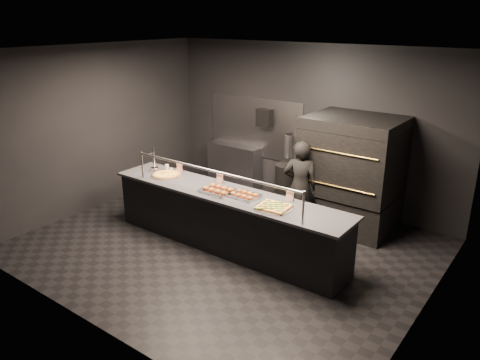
{
  "coord_description": "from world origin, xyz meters",
  "views": [
    {
      "loc": [
        4.13,
        -5.19,
        3.47
      ],
      "look_at": [
        0.12,
        0.2,
        1.08
      ],
      "focal_mm": 35.0,
      "sensor_mm": 36.0,
      "label": 1
    }
  ],
  "objects_px": {
    "pizza_oven": "(352,172)",
    "slider_tray_b": "(244,195)",
    "towel_dispenser": "(265,118)",
    "slider_tray_a": "(218,190)",
    "prep_shelf": "(235,165)",
    "service_counter": "(226,219)",
    "trash_bin": "(287,184)",
    "round_pizza": "(166,175)",
    "fire_extinguisher": "(288,146)",
    "worker": "(300,187)",
    "square_pizza": "(274,207)",
    "beer_tap": "(154,164)"
  },
  "relations": [
    {
      "from": "prep_shelf",
      "to": "slider_tray_a",
      "type": "distance_m",
      "value": 2.86
    },
    {
      "from": "service_counter",
      "to": "square_pizza",
      "type": "distance_m",
      "value": 1.04
    },
    {
      "from": "towel_dispenser",
      "to": "fire_extinguisher",
      "type": "xyz_separation_m",
      "value": [
        0.55,
        0.01,
        -0.49
      ]
    },
    {
      "from": "trash_bin",
      "to": "worker",
      "type": "height_order",
      "value": "worker"
    },
    {
      "from": "beer_tap",
      "to": "slider_tray_a",
      "type": "relative_size",
      "value": 0.8
    },
    {
      "from": "towel_dispenser",
      "to": "slider_tray_a",
      "type": "bearing_deg",
      "value": -71.92
    },
    {
      "from": "prep_shelf",
      "to": "trash_bin",
      "type": "bearing_deg",
      "value": -7.15
    },
    {
      "from": "worker",
      "to": "towel_dispenser",
      "type": "bearing_deg",
      "value": -56.68
    },
    {
      "from": "slider_tray_a",
      "to": "trash_bin",
      "type": "height_order",
      "value": "slider_tray_a"
    },
    {
      "from": "slider_tray_b",
      "to": "round_pizza",
      "type": "bearing_deg",
      "value": -179.9
    },
    {
      "from": "square_pizza",
      "to": "trash_bin",
      "type": "distance_m",
      "value": 2.57
    },
    {
      "from": "fire_extinguisher",
      "to": "service_counter",
      "type": "bearing_deg",
      "value": -81.7
    },
    {
      "from": "trash_bin",
      "to": "worker",
      "type": "bearing_deg",
      "value": -49.15
    },
    {
      "from": "beer_tap",
      "to": "slider_tray_b",
      "type": "xyz_separation_m",
      "value": [
        1.94,
        -0.03,
        -0.11
      ]
    },
    {
      "from": "service_counter",
      "to": "pizza_oven",
      "type": "relative_size",
      "value": 2.15
    },
    {
      "from": "prep_shelf",
      "to": "towel_dispenser",
      "type": "relative_size",
      "value": 3.43
    },
    {
      "from": "pizza_oven",
      "to": "slider_tray_a",
      "type": "bearing_deg",
      "value": -123.56
    },
    {
      "from": "towel_dispenser",
      "to": "fire_extinguisher",
      "type": "distance_m",
      "value": 0.74
    },
    {
      "from": "prep_shelf",
      "to": "slider_tray_b",
      "type": "xyz_separation_m",
      "value": [
        1.94,
        -2.31,
        0.5
      ]
    },
    {
      "from": "round_pizza",
      "to": "slider_tray_a",
      "type": "distance_m",
      "value": 1.19
    },
    {
      "from": "service_counter",
      "to": "slider_tray_b",
      "type": "height_order",
      "value": "service_counter"
    },
    {
      "from": "trash_bin",
      "to": "worker",
      "type": "xyz_separation_m",
      "value": [
        0.81,
        -0.94,
        0.4
      ]
    },
    {
      "from": "worker",
      "to": "service_counter",
      "type": "bearing_deg",
      "value": 44.56
    },
    {
      "from": "fire_extinguisher",
      "to": "slider_tray_a",
      "type": "relative_size",
      "value": 0.84
    },
    {
      "from": "worker",
      "to": "slider_tray_b",
      "type": "bearing_deg",
      "value": 58.65
    },
    {
      "from": "pizza_oven",
      "to": "slider_tray_b",
      "type": "xyz_separation_m",
      "value": [
        -0.86,
        -1.89,
        -0.02
      ]
    },
    {
      "from": "towel_dispenser",
      "to": "pizza_oven",
      "type": "bearing_deg",
      "value": -13.14
    },
    {
      "from": "round_pizza",
      "to": "slider_tray_b",
      "type": "distance_m",
      "value": 1.63
    },
    {
      "from": "fire_extinguisher",
      "to": "beer_tap",
      "type": "height_order",
      "value": "beer_tap"
    },
    {
      "from": "pizza_oven",
      "to": "beer_tap",
      "type": "height_order",
      "value": "pizza_oven"
    },
    {
      "from": "service_counter",
      "to": "slider_tray_a",
      "type": "distance_m",
      "value": 0.5
    },
    {
      "from": "beer_tap",
      "to": "round_pizza",
      "type": "bearing_deg",
      "value": -6.68
    },
    {
      "from": "prep_shelf",
      "to": "trash_bin",
      "type": "distance_m",
      "value": 1.41
    },
    {
      "from": "prep_shelf",
      "to": "slider_tray_b",
      "type": "relative_size",
      "value": 2.38
    },
    {
      "from": "towel_dispenser",
      "to": "fire_extinguisher",
      "type": "height_order",
      "value": "towel_dispenser"
    },
    {
      "from": "prep_shelf",
      "to": "round_pizza",
      "type": "relative_size",
      "value": 2.35
    },
    {
      "from": "worker",
      "to": "beer_tap",
      "type": "bearing_deg",
      "value": 9.06
    },
    {
      "from": "beer_tap",
      "to": "slider_tray_a",
      "type": "distance_m",
      "value": 1.51
    },
    {
      "from": "fire_extinguisher",
      "to": "worker",
      "type": "distance_m",
      "value": 1.56
    },
    {
      "from": "round_pizza",
      "to": "slider_tray_a",
      "type": "bearing_deg",
      "value": -3.43
    },
    {
      "from": "trash_bin",
      "to": "round_pizza",
      "type": "bearing_deg",
      "value": -116.95
    },
    {
      "from": "fire_extinguisher",
      "to": "slider_tray_a",
      "type": "height_order",
      "value": "fire_extinguisher"
    },
    {
      "from": "towel_dispenser",
      "to": "prep_shelf",
      "type": "bearing_deg",
      "value": -174.29
    },
    {
      "from": "fire_extinguisher",
      "to": "square_pizza",
      "type": "xyz_separation_m",
      "value": [
        1.28,
        -2.49,
        -0.12
      ]
    },
    {
      "from": "pizza_oven",
      "to": "trash_bin",
      "type": "xyz_separation_m",
      "value": [
        -1.4,
        0.24,
        -0.58
      ]
    },
    {
      "from": "towel_dispenser",
      "to": "round_pizza",
      "type": "relative_size",
      "value": 0.69
    },
    {
      "from": "worker",
      "to": "square_pizza",
      "type": "bearing_deg",
      "value": 84.98
    },
    {
      "from": "pizza_oven",
      "to": "slider_tray_b",
      "type": "bearing_deg",
      "value": -114.49
    },
    {
      "from": "service_counter",
      "to": "slider_tray_a",
      "type": "height_order",
      "value": "service_counter"
    },
    {
      "from": "beer_tap",
      "to": "square_pizza",
      "type": "distance_m",
      "value": 2.53
    }
  ]
}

